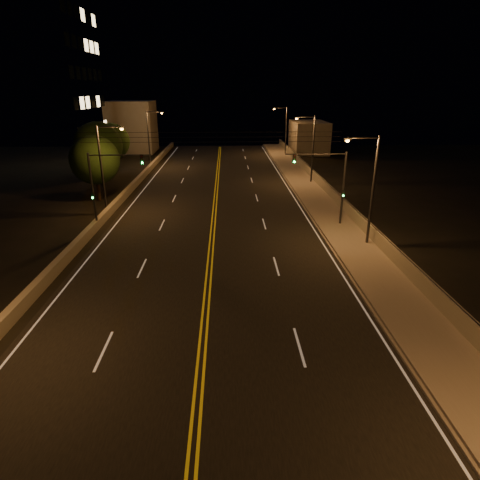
{
  "coord_description": "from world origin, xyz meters",
  "views": [
    {
      "loc": [
        1.21,
        -5.03,
        11.25
      ],
      "look_at": [
        2.0,
        18.0,
        2.5
      ],
      "focal_mm": 30.0,
      "sensor_mm": 36.0,
      "label": 1
    }
  ],
  "objects_px": {
    "traffic_signal_right": "(332,181)",
    "tree_0": "(95,160)",
    "streetlight_2": "(311,145)",
    "streetlight_6": "(150,135)",
    "streetlight_1": "(370,184)",
    "tree_2": "(111,141)",
    "traffic_signal_left": "(104,182)",
    "streetlight_3": "(284,127)",
    "tree_1": "(98,146)",
    "streetlight_5": "(104,164)"
  },
  "relations": [
    {
      "from": "traffic_signal_right",
      "to": "tree_0",
      "type": "bearing_deg",
      "value": 157.16
    },
    {
      "from": "streetlight_2",
      "to": "streetlight_6",
      "type": "relative_size",
      "value": 1.0
    },
    {
      "from": "streetlight_1",
      "to": "tree_0",
      "type": "height_order",
      "value": "streetlight_1"
    },
    {
      "from": "tree_0",
      "to": "tree_2",
      "type": "distance_m",
      "value": 15.83
    },
    {
      "from": "traffic_signal_left",
      "to": "tree_0",
      "type": "height_order",
      "value": "tree_0"
    },
    {
      "from": "streetlight_3",
      "to": "traffic_signal_left",
      "type": "height_order",
      "value": "streetlight_3"
    },
    {
      "from": "streetlight_1",
      "to": "streetlight_6",
      "type": "xyz_separation_m",
      "value": [
        -21.39,
        32.93,
        0.0
      ]
    },
    {
      "from": "tree_0",
      "to": "tree_2",
      "type": "bearing_deg",
      "value": 98.77
    },
    {
      "from": "traffic_signal_right",
      "to": "tree_1",
      "type": "xyz_separation_m",
      "value": [
        -24.08,
        16.65,
        0.76
      ]
    },
    {
      "from": "streetlight_1",
      "to": "streetlight_3",
      "type": "height_order",
      "value": "same"
    },
    {
      "from": "streetlight_3",
      "to": "tree_0",
      "type": "xyz_separation_m",
      "value": [
        -23.85,
        -30.25,
        -0.48
      ]
    },
    {
      "from": "streetlight_5",
      "to": "traffic_signal_right",
      "type": "height_order",
      "value": "streetlight_5"
    },
    {
      "from": "streetlight_3",
      "to": "tree_2",
      "type": "relative_size",
      "value": 1.21
    },
    {
      "from": "traffic_signal_right",
      "to": "tree_1",
      "type": "bearing_deg",
      "value": 145.33
    },
    {
      "from": "streetlight_3",
      "to": "tree_1",
      "type": "xyz_separation_m",
      "value": [
        -25.54,
        -23.03,
        0.01
      ]
    },
    {
      "from": "streetlight_3",
      "to": "traffic_signal_left",
      "type": "relative_size",
      "value": 1.27
    },
    {
      "from": "streetlight_5",
      "to": "tree_0",
      "type": "relative_size",
      "value": 1.2
    },
    {
      "from": "streetlight_6",
      "to": "traffic_signal_left",
      "type": "bearing_deg",
      "value": -87.85
    },
    {
      "from": "streetlight_2",
      "to": "traffic_signal_right",
      "type": "bearing_deg",
      "value": -95.04
    },
    {
      "from": "streetlight_6",
      "to": "tree_1",
      "type": "height_order",
      "value": "streetlight_6"
    },
    {
      "from": "streetlight_3",
      "to": "traffic_signal_left",
      "type": "xyz_separation_m",
      "value": [
        -20.33,
        -39.68,
        -0.75
      ]
    },
    {
      "from": "streetlight_2",
      "to": "streetlight_3",
      "type": "distance_m",
      "value": 23.1
    },
    {
      "from": "streetlight_1",
      "to": "tree_1",
      "type": "height_order",
      "value": "streetlight_1"
    },
    {
      "from": "streetlight_3",
      "to": "tree_1",
      "type": "bearing_deg",
      "value": -137.96
    },
    {
      "from": "traffic_signal_right",
      "to": "tree_2",
      "type": "bearing_deg",
      "value": 134.69
    },
    {
      "from": "streetlight_2",
      "to": "streetlight_5",
      "type": "distance_m",
      "value": 24.64
    },
    {
      "from": "tree_0",
      "to": "tree_2",
      "type": "xyz_separation_m",
      "value": [
        -2.42,
        15.65,
        -0.02
      ]
    },
    {
      "from": "traffic_signal_left",
      "to": "tree_1",
      "type": "distance_m",
      "value": 17.47
    },
    {
      "from": "tree_0",
      "to": "tree_2",
      "type": "relative_size",
      "value": 1.01
    },
    {
      "from": "streetlight_2",
      "to": "streetlight_5",
      "type": "bearing_deg",
      "value": -150.25
    },
    {
      "from": "streetlight_1",
      "to": "traffic_signal_left",
      "type": "relative_size",
      "value": 1.27
    },
    {
      "from": "streetlight_6",
      "to": "traffic_signal_left",
      "type": "distance_m",
      "value": 28.35
    },
    {
      "from": "streetlight_6",
      "to": "tree_2",
      "type": "xyz_separation_m",
      "value": [
        -4.88,
        -3.24,
        -0.51
      ]
    },
    {
      "from": "streetlight_1",
      "to": "streetlight_3",
      "type": "xyz_separation_m",
      "value": [
        0.0,
        44.29,
        0.0
      ]
    },
    {
      "from": "streetlight_6",
      "to": "tree_1",
      "type": "relative_size",
      "value": 1.08
    },
    {
      "from": "streetlight_5",
      "to": "streetlight_3",
      "type": "bearing_deg",
      "value": 58.8
    },
    {
      "from": "streetlight_2",
      "to": "tree_0",
      "type": "height_order",
      "value": "streetlight_2"
    },
    {
      "from": "streetlight_2",
      "to": "tree_2",
      "type": "bearing_deg",
      "value": 162.07
    },
    {
      "from": "traffic_signal_right",
      "to": "traffic_signal_left",
      "type": "height_order",
      "value": "same"
    },
    {
      "from": "streetlight_2",
      "to": "traffic_signal_left",
      "type": "height_order",
      "value": "streetlight_2"
    },
    {
      "from": "tree_0",
      "to": "tree_1",
      "type": "distance_m",
      "value": 7.43
    },
    {
      "from": "streetlight_1",
      "to": "traffic_signal_left",
      "type": "distance_m",
      "value": 20.86
    },
    {
      "from": "traffic_signal_right",
      "to": "tree_2",
      "type": "relative_size",
      "value": 0.95
    },
    {
      "from": "streetlight_2",
      "to": "tree_1",
      "type": "xyz_separation_m",
      "value": [
        -25.54,
        0.08,
        0.01
      ]
    },
    {
      "from": "tree_2",
      "to": "streetlight_1",
      "type": "bearing_deg",
      "value": -48.5
    },
    {
      "from": "streetlight_5",
      "to": "tree_1",
      "type": "xyz_separation_m",
      "value": [
        -4.15,
        12.3,
        0.01
      ]
    },
    {
      "from": "streetlight_2",
      "to": "streetlight_3",
      "type": "relative_size",
      "value": 1.0
    },
    {
      "from": "streetlight_1",
      "to": "streetlight_6",
      "type": "relative_size",
      "value": 1.0
    },
    {
      "from": "streetlight_6",
      "to": "traffic_signal_right",
      "type": "distance_m",
      "value": 34.63
    },
    {
      "from": "streetlight_6",
      "to": "streetlight_1",
      "type": "bearing_deg",
      "value": -56.99
    }
  ]
}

